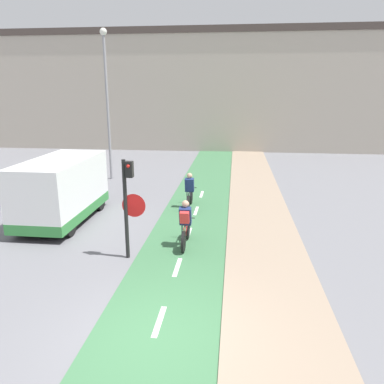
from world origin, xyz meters
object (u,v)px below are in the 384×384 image
(cyclist_far, at_px, (190,192))
(van, at_px, (62,191))
(traffic_light_pole, at_px, (128,198))
(street_lamp_far, at_px, (107,92))
(cyclist_near, at_px, (185,224))

(cyclist_far, bearing_deg, van, -154.36)
(traffic_light_pole, relative_size, street_lamp_far, 0.37)
(van, bearing_deg, traffic_light_pole, -40.39)
(traffic_light_pole, height_order, cyclist_far, traffic_light_pole)
(cyclist_near, bearing_deg, traffic_light_pole, -145.26)
(traffic_light_pole, distance_m, cyclist_near, 2.09)
(street_lamp_far, relative_size, cyclist_far, 4.62)
(street_lamp_far, distance_m, cyclist_near, 10.87)
(cyclist_far, distance_m, van, 4.95)
(street_lamp_far, bearing_deg, cyclist_near, -58.87)
(cyclist_far, height_order, van, van)
(cyclist_near, xyz_separation_m, van, (-4.79, 1.81, 0.44))
(cyclist_near, xyz_separation_m, cyclist_far, (-0.35, 3.94, -0.04))
(cyclist_near, bearing_deg, street_lamp_far, 121.13)
(cyclist_near, height_order, van, van)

